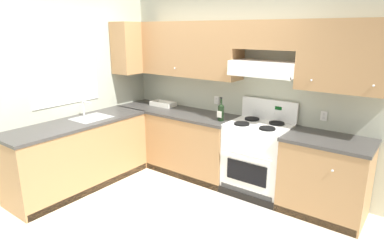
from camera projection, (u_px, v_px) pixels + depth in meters
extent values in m
plane|color=beige|center=(148.00, 214.00, 3.80)|extent=(7.04, 7.04, 0.00)
cube|color=#B7BAA3|center=(253.00, 90.00, 4.44)|extent=(4.68, 0.12, 2.55)
cube|color=#A87A4C|center=(182.00, 49.00, 4.71)|extent=(1.83, 0.34, 0.76)
cube|color=#A87A4C|center=(348.00, 56.00, 3.43)|extent=(1.00, 0.34, 0.76)
cube|color=#A87A4C|center=(269.00, 35.00, 3.90)|extent=(0.80, 0.34, 0.34)
cube|color=white|center=(266.00, 68.00, 3.97)|extent=(0.80, 0.46, 0.17)
cube|color=white|center=(257.00, 76.00, 3.82)|extent=(0.80, 0.03, 0.04)
sphere|color=silver|center=(175.00, 68.00, 4.64)|extent=(0.02, 0.02, 0.02)
sphere|color=silver|center=(311.00, 80.00, 3.54)|extent=(0.02, 0.02, 0.02)
sphere|color=silver|center=(374.00, 86.00, 3.19)|extent=(0.02, 0.02, 0.02)
cube|color=silver|center=(217.00, 100.00, 4.75)|extent=(0.08, 0.01, 0.12)
cube|color=silver|center=(216.00, 99.00, 4.74)|extent=(0.03, 0.00, 0.03)
cube|color=silver|center=(216.00, 102.00, 4.75)|extent=(0.03, 0.00, 0.03)
cube|color=silver|center=(324.00, 116.00, 3.88)|extent=(0.08, 0.01, 0.12)
cube|color=silver|center=(324.00, 114.00, 3.87)|extent=(0.03, 0.00, 0.03)
cube|color=silver|center=(324.00, 118.00, 3.88)|extent=(0.03, 0.00, 0.03)
cube|color=#B7BAA3|center=(64.00, 90.00, 4.47)|extent=(0.12, 4.00, 2.55)
cube|color=white|center=(64.00, 70.00, 4.36)|extent=(0.04, 1.00, 0.92)
cube|color=white|center=(65.00, 70.00, 4.35)|extent=(0.01, 0.90, 0.82)
cube|color=white|center=(65.00, 70.00, 4.34)|extent=(0.01, 0.90, 0.02)
cube|color=#A87A4C|center=(134.00, 48.00, 5.04)|extent=(0.34, 0.64, 0.76)
cube|color=#A87A4C|center=(177.00, 141.00, 4.98)|extent=(1.90, 0.61, 0.87)
cube|color=#3D3A38|center=(176.00, 112.00, 4.86)|extent=(1.92, 0.63, 0.04)
cube|color=#A87A4C|center=(325.00, 178.00, 3.73)|extent=(0.91, 0.61, 0.87)
cube|color=#3D3A38|center=(329.00, 140.00, 3.60)|extent=(0.94, 0.63, 0.04)
cube|color=black|center=(213.00, 186.00, 4.38)|extent=(3.54, 0.06, 0.09)
sphere|color=silver|center=(144.00, 126.00, 4.89)|extent=(0.03, 0.03, 0.03)
sphere|color=silver|center=(332.00, 171.00, 3.34)|extent=(0.03, 0.03, 0.03)
cube|color=#A87A4C|center=(80.00, 156.00, 4.39)|extent=(0.61, 1.89, 0.87)
cube|color=#3D3A38|center=(76.00, 123.00, 4.27)|extent=(0.63, 1.91, 0.04)
cube|color=black|center=(95.00, 188.00, 4.34)|extent=(0.06, 1.85, 0.09)
cube|color=#999B9E|center=(91.00, 118.00, 4.45)|extent=(0.40, 0.48, 0.01)
cube|color=#28282B|center=(92.00, 123.00, 4.47)|extent=(0.34, 0.42, 0.14)
cylinder|color=silver|center=(84.00, 108.00, 4.51)|extent=(0.03, 0.03, 0.22)
cylinder|color=silver|center=(87.00, 102.00, 4.44)|extent=(0.16, 0.02, 0.02)
cube|color=white|center=(257.00, 160.00, 4.21)|extent=(0.76, 0.58, 0.91)
cube|color=black|center=(246.00, 173.00, 4.00)|extent=(0.53, 0.01, 0.26)
cylinder|color=silver|center=(246.00, 155.00, 3.92)|extent=(0.65, 0.02, 0.02)
cube|color=#333333|center=(245.00, 194.00, 4.08)|extent=(0.70, 0.01, 0.11)
cube|color=white|center=(259.00, 125.00, 4.09)|extent=(0.76, 0.58, 0.02)
cube|color=white|center=(269.00, 110.00, 4.26)|extent=(0.76, 0.04, 0.29)
cube|color=#053F0C|center=(278.00, 108.00, 4.16)|extent=(0.09, 0.01, 0.04)
cylinder|color=black|center=(242.00, 124.00, 4.07)|extent=(0.19, 0.19, 0.02)
cylinder|color=black|center=(242.00, 124.00, 4.07)|extent=(0.07, 0.07, 0.01)
cylinder|color=black|center=(267.00, 128.00, 3.87)|extent=(0.19, 0.19, 0.02)
cylinder|color=black|center=(267.00, 129.00, 3.88)|extent=(0.07, 0.07, 0.01)
cylinder|color=black|center=(252.00, 119.00, 4.29)|extent=(0.19, 0.19, 0.02)
cylinder|color=black|center=(252.00, 119.00, 4.29)|extent=(0.07, 0.07, 0.01)
cylinder|color=black|center=(277.00, 123.00, 4.09)|extent=(0.19, 0.19, 0.02)
cylinder|color=black|center=(277.00, 124.00, 4.09)|extent=(0.07, 0.07, 0.01)
cylinder|color=white|center=(254.00, 110.00, 4.37)|extent=(0.04, 0.02, 0.04)
cylinder|color=white|center=(263.00, 112.00, 4.29)|extent=(0.04, 0.02, 0.04)
cylinder|color=white|center=(273.00, 113.00, 4.21)|extent=(0.04, 0.02, 0.04)
cylinder|color=white|center=(284.00, 115.00, 4.13)|extent=(0.04, 0.02, 0.04)
cylinder|color=black|center=(221.00, 113.00, 4.29)|extent=(0.08, 0.08, 0.20)
cone|color=black|center=(221.00, 105.00, 4.26)|extent=(0.08, 0.08, 0.04)
cylinder|color=black|center=(221.00, 100.00, 4.24)|extent=(0.03, 0.03, 0.08)
cylinder|color=black|center=(221.00, 98.00, 4.23)|extent=(0.03, 0.03, 0.02)
cube|color=silver|center=(219.00, 114.00, 4.26)|extent=(0.07, 0.00, 0.09)
cube|color=white|center=(163.00, 105.00, 5.15)|extent=(0.31, 0.17, 0.02)
cube|color=white|center=(159.00, 105.00, 5.07)|extent=(0.39, 0.01, 0.07)
cube|color=white|center=(167.00, 103.00, 5.22)|extent=(0.39, 0.01, 0.07)
cube|color=white|center=(154.00, 102.00, 5.26)|extent=(0.01, 0.19, 0.07)
cube|color=white|center=(172.00, 105.00, 5.04)|extent=(0.01, 0.19, 0.07)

